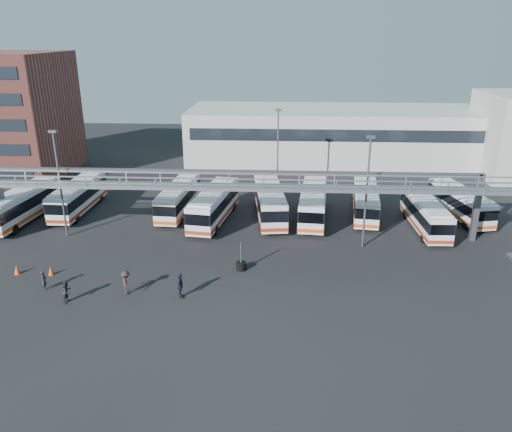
{
  "coord_description": "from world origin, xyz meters",
  "views": [
    {
      "loc": [
        4.52,
        -35.28,
        18.48
      ],
      "look_at": [
        2.31,
        6.0,
        3.15
      ],
      "focal_mm": 35.0,
      "sensor_mm": 36.0,
      "label": 1
    }
  ],
  "objects_px": {
    "light_pole_left": "(59,179)",
    "bus_1": "(78,196)",
    "bus_3": "(178,198)",
    "bus_8": "(426,213)",
    "light_pole_back": "(278,148)",
    "light_pole_mid": "(367,186)",
    "bus_7": "(365,200)",
    "cone_right": "(17,270)",
    "pedestrian_d": "(180,286)",
    "bus_4": "(214,204)",
    "bus_0": "(22,204)",
    "cone_left": "(51,271)",
    "tire_stack": "(241,265)",
    "bus_9": "(460,202)",
    "pedestrian_b": "(67,292)",
    "pedestrian_a": "(44,280)",
    "pedestrian_c": "(126,283)",
    "bus_6": "(313,202)",
    "bus_5": "(270,201)"
  },
  "relations": [
    {
      "from": "pedestrian_a",
      "to": "tire_stack",
      "type": "xyz_separation_m",
      "value": [
        14.66,
        4.13,
        -0.37
      ]
    },
    {
      "from": "bus_6",
      "to": "bus_8",
      "type": "bearing_deg",
      "value": -6.68
    },
    {
      "from": "bus_0",
      "to": "bus_4",
      "type": "height_order",
      "value": "bus_4"
    },
    {
      "from": "light_pole_mid",
      "to": "tire_stack",
      "type": "bearing_deg",
      "value": -153.41
    },
    {
      "from": "light_pole_left",
      "to": "bus_1",
      "type": "distance_m",
      "value": 8.02
    },
    {
      "from": "bus_1",
      "to": "cone_right",
      "type": "distance_m",
      "value": 14.99
    },
    {
      "from": "bus_3",
      "to": "bus_4",
      "type": "height_order",
      "value": "bus_4"
    },
    {
      "from": "light_pole_mid",
      "to": "light_pole_back",
      "type": "relative_size",
      "value": 1.0
    },
    {
      "from": "bus_3",
      "to": "light_pole_back",
      "type": "bearing_deg",
      "value": 38.07
    },
    {
      "from": "bus_4",
      "to": "cone_right",
      "type": "distance_m",
      "value": 19.31
    },
    {
      "from": "bus_1",
      "to": "bus_9",
      "type": "xyz_separation_m",
      "value": [
        40.69,
        0.42,
        -0.09
      ]
    },
    {
      "from": "light_pole_mid",
      "to": "light_pole_left",
      "type": "bearing_deg",
      "value": 177.95
    },
    {
      "from": "light_pole_back",
      "to": "pedestrian_c",
      "type": "xyz_separation_m",
      "value": [
        -10.9,
        -24.82,
        -4.79
      ]
    },
    {
      "from": "bus_0",
      "to": "pedestrian_c",
      "type": "distance_m",
      "value": 20.99
    },
    {
      "from": "pedestrian_a",
      "to": "cone_right",
      "type": "xyz_separation_m",
      "value": [
        -3.42,
        2.4,
        -0.4
      ]
    },
    {
      "from": "bus_3",
      "to": "tire_stack",
      "type": "bearing_deg",
      "value": -55.29
    },
    {
      "from": "bus_9",
      "to": "pedestrian_c",
      "type": "xyz_separation_m",
      "value": [
        -30.15,
        -18.07,
        -0.75
      ]
    },
    {
      "from": "bus_1",
      "to": "cone_right",
      "type": "height_order",
      "value": "bus_1"
    },
    {
      "from": "light_pole_mid",
      "to": "bus_6",
      "type": "xyz_separation_m",
      "value": [
        -4.16,
        6.87,
        -3.89
      ]
    },
    {
      "from": "bus_0",
      "to": "bus_4",
      "type": "relative_size",
      "value": 0.99
    },
    {
      "from": "bus_0",
      "to": "light_pole_left",
      "type": "bearing_deg",
      "value": -26.41
    },
    {
      "from": "pedestrian_a",
      "to": "pedestrian_c",
      "type": "relative_size",
      "value": 0.83
    },
    {
      "from": "bus_8",
      "to": "bus_9",
      "type": "xyz_separation_m",
      "value": [
        4.54,
        3.74,
        -0.0
      ]
    },
    {
      "from": "light_pole_mid",
      "to": "tire_stack",
      "type": "relative_size",
      "value": 4.19
    },
    {
      "from": "cone_left",
      "to": "tire_stack",
      "type": "height_order",
      "value": "tire_stack"
    },
    {
      "from": "bus_8",
      "to": "tire_stack",
      "type": "xyz_separation_m",
      "value": [
        -17.38,
        -9.86,
        -1.28
      ]
    },
    {
      "from": "pedestrian_d",
      "to": "tire_stack",
      "type": "distance_m",
      "value": 6.32
    },
    {
      "from": "bus_0",
      "to": "bus_5",
      "type": "xyz_separation_m",
      "value": [
        25.33,
        2.27,
        0.04
      ]
    },
    {
      "from": "bus_0",
      "to": "pedestrian_d",
      "type": "height_order",
      "value": "bus_0"
    },
    {
      "from": "pedestrian_c",
      "to": "tire_stack",
      "type": "distance_m",
      "value": 9.37
    },
    {
      "from": "bus_0",
      "to": "bus_5",
      "type": "height_order",
      "value": "bus_5"
    },
    {
      "from": "bus_7",
      "to": "bus_9",
      "type": "height_order",
      "value": "bus_7"
    },
    {
      "from": "light_pole_left",
      "to": "cone_right",
      "type": "xyz_separation_m",
      "value": [
        -0.77,
        -8.07,
        -5.35
      ]
    },
    {
      "from": "bus_8",
      "to": "pedestrian_d",
      "type": "distance_m",
      "value": 26.0
    },
    {
      "from": "light_pole_left",
      "to": "bus_7",
      "type": "bearing_deg",
      "value": 13.75
    },
    {
      "from": "bus_0",
      "to": "tire_stack",
      "type": "relative_size",
      "value": 4.59
    },
    {
      "from": "light_pole_back",
      "to": "bus_6",
      "type": "height_order",
      "value": "light_pole_back"
    },
    {
      "from": "pedestrian_d",
      "to": "bus_4",
      "type": "bearing_deg",
      "value": 0.82
    },
    {
      "from": "bus_9",
      "to": "pedestrian_b",
      "type": "relative_size",
      "value": 6.14
    },
    {
      "from": "light_pole_back",
      "to": "light_pole_mid",
      "type": "bearing_deg",
      "value": -61.93
    },
    {
      "from": "bus_0",
      "to": "pedestrian_a",
      "type": "bearing_deg",
      "value": -53.33
    },
    {
      "from": "bus_0",
      "to": "bus_3",
      "type": "distance_m",
      "value": 15.85
    },
    {
      "from": "bus_3",
      "to": "bus_6",
      "type": "xyz_separation_m",
      "value": [
        14.35,
        -1.08,
        0.11
      ]
    },
    {
      "from": "light_pole_mid",
      "to": "bus_9",
      "type": "distance_m",
      "value": 14.52
    },
    {
      "from": "bus_3",
      "to": "bus_8",
      "type": "bearing_deg",
      "value": -3.54
    },
    {
      "from": "bus_9",
      "to": "cone_left",
      "type": "relative_size",
      "value": 14.46
    },
    {
      "from": "light_pole_left",
      "to": "pedestrian_a",
      "type": "xyz_separation_m",
      "value": [
        2.65,
        -10.48,
        -4.95
      ]
    },
    {
      "from": "bus_7",
      "to": "bus_1",
      "type": "bearing_deg",
      "value": -172.45
    },
    {
      "from": "pedestrian_d",
      "to": "pedestrian_b",
      "type": "bearing_deg",
      "value": 99.93
    },
    {
      "from": "light_pole_back",
      "to": "bus_3",
      "type": "bearing_deg",
      "value": -146.16
    }
  ]
}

